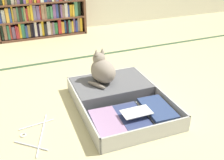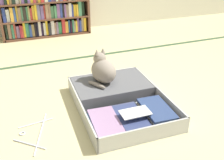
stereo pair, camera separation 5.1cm
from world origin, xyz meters
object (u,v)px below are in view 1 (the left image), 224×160
Objects in this scene: bookshelf at (40,11)px; black_cat at (102,70)px; open_suitcase at (118,98)px; clothes_hanger at (36,134)px.

black_cat is at bearing -84.55° from bookshelf.
open_suitcase is 0.27m from black_cat.
open_suitcase is 3.06× the size of black_cat.
bookshelf is 1.86m from black_cat.
bookshelf is at bearing 95.45° from black_cat.
black_cat is 0.68× the size of clothes_hanger.
open_suitcase reaches higher than clothes_hanger.
open_suitcase is 2.08× the size of clothes_hanger.
bookshelf is 2.08m from open_suitcase.
black_cat is (0.18, -1.85, -0.12)m from bookshelf.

